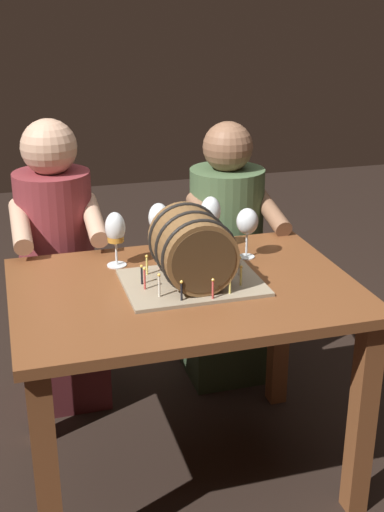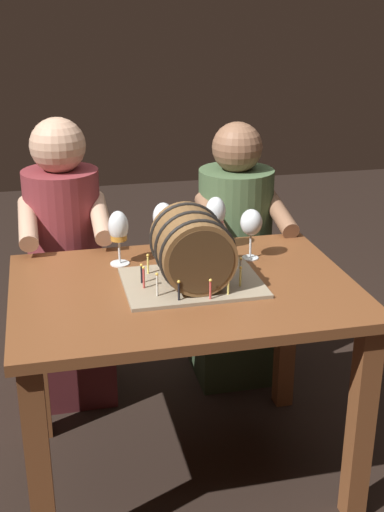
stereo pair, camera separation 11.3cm
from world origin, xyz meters
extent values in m
plane|color=black|center=(0.00, 0.00, 0.00)|extent=(8.00, 8.00, 0.00)
cube|color=brown|center=(0.00, 0.00, 0.74)|extent=(1.13, 0.81, 0.03)
cube|color=brown|center=(-0.51, -0.34, 0.36)|extent=(0.07, 0.07, 0.72)
cube|color=brown|center=(0.51, -0.34, 0.36)|extent=(0.07, 0.07, 0.72)
cube|color=brown|center=(-0.51, 0.34, 0.36)|extent=(0.07, 0.07, 0.72)
cube|color=brown|center=(0.51, 0.34, 0.36)|extent=(0.07, 0.07, 0.72)
cube|color=gray|center=(0.03, 0.00, 0.76)|extent=(0.45, 0.33, 0.01)
cylinder|color=brown|center=(0.03, 0.00, 0.88)|extent=(0.24, 0.26, 0.24)
cylinder|color=#46301B|center=(0.03, -0.13, 0.88)|extent=(0.21, 0.00, 0.21)
cylinder|color=#46301B|center=(0.03, 0.13, 0.88)|extent=(0.21, 0.00, 0.21)
torus|color=black|center=(0.03, -0.09, 0.88)|extent=(0.25, 0.01, 0.25)
torus|color=black|center=(0.03, 0.00, 0.88)|extent=(0.25, 0.01, 0.25)
torus|color=black|center=(0.03, 0.09, 0.88)|extent=(0.25, 0.01, 0.25)
cylinder|color=silver|center=(0.19, 0.00, 0.79)|extent=(0.01, 0.01, 0.06)
sphere|color=#F9C64C|center=(0.19, 0.00, 0.83)|extent=(0.01, 0.01, 0.01)
cylinder|color=#D64C47|center=(0.18, 0.07, 0.80)|extent=(0.01, 0.01, 0.06)
sphere|color=#F9C64C|center=(0.18, 0.07, 0.83)|extent=(0.01, 0.01, 0.01)
cylinder|color=silver|center=(0.13, 0.12, 0.80)|extent=(0.01, 0.01, 0.07)
sphere|color=#F9C64C|center=(0.13, 0.12, 0.84)|extent=(0.01, 0.01, 0.01)
cylinder|color=#EAD666|center=(0.06, 0.15, 0.80)|extent=(0.01, 0.01, 0.06)
sphere|color=#F9C64C|center=(0.06, 0.15, 0.83)|extent=(0.01, 0.01, 0.01)
cylinder|color=#D64C47|center=(-0.05, 0.14, 0.79)|extent=(0.01, 0.01, 0.06)
sphere|color=#F9C64C|center=(-0.05, 0.14, 0.83)|extent=(0.01, 0.01, 0.01)
cylinder|color=#EAD666|center=(-0.10, 0.10, 0.80)|extent=(0.01, 0.01, 0.06)
sphere|color=#F9C64C|center=(-0.10, 0.10, 0.83)|extent=(0.01, 0.01, 0.01)
cylinder|color=black|center=(-0.14, 0.02, 0.79)|extent=(0.01, 0.01, 0.06)
sphere|color=#F9C64C|center=(-0.14, 0.02, 0.83)|extent=(0.01, 0.01, 0.01)
cylinder|color=#D64C47|center=(-0.14, -0.02, 0.80)|extent=(0.01, 0.01, 0.07)
sphere|color=#F9C64C|center=(-0.14, -0.02, 0.84)|extent=(0.01, 0.01, 0.01)
cylinder|color=silver|center=(-0.10, -0.09, 0.80)|extent=(0.01, 0.01, 0.07)
sphere|color=#F9C64C|center=(-0.10, -0.09, 0.84)|extent=(0.01, 0.01, 0.01)
cylinder|color=black|center=(-0.05, -0.14, 0.79)|extent=(0.01, 0.01, 0.06)
sphere|color=#F9C64C|center=(-0.05, -0.14, 0.83)|extent=(0.01, 0.01, 0.01)
cylinder|color=#D64C47|center=(0.05, -0.15, 0.79)|extent=(0.01, 0.01, 0.06)
sphere|color=#F9C64C|center=(0.05, -0.15, 0.83)|extent=(0.01, 0.01, 0.01)
cylinder|color=#EAD666|center=(0.12, -0.13, 0.80)|extent=(0.01, 0.01, 0.06)
sphere|color=#F9C64C|center=(0.12, -0.13, 0.83)|extent=(0.01, 0.01, 0.01)
cylinder|color=#EAD666|center=(0.17, -0.08, 0.79)|extent=(0.01, 0.01, 0.06)
sphere|color=#F9C64C|center=(0.17, -0.08, 0.83)|extent=(0.01, 0.01, 0.01)
cylinder|color=white|center=(-0.18, 0.23, 0.76)|extent=(0.07, 0.07, 0.00)
cylinder|color=white|center=(-0.18, 0.23, 0.80)|extent=(0.01, 0.01, 0.08)
ellipsoid|color=white|center=(-0.18, 0.23, 0.90)|extent=(0.07, 0.07, 0.11)
cylinder|color=#C6842D|center=(-0.18, 0.23, 0.87)|extent=(0.06, 0.06, 0.05)
cylinder|color=white|center=(-0.01, 0.30, 0.76)|extent=(0.06, 0.06, 0.00)
cylinder|color=white|center=(-0.01, 0.30, 0.80)|extent=(0.01, 0.01, 0.08)
ellipsoid|color=white|center=(-0.01, 0.30, 0.89)|extent=(0.08, 0.08, 0.11)
cylinder|color=beige|center=(-0.01, 0.30, 0.86)|extent=(0.06, 0.06, 0.04)
cylinder|color=white|center=(0.19, 0.30, 0.76)|extent=(0.07, 0.07, 0.00)
cylinder|color=white|center=(0.19, 0.30, 0.80)|extent=(0.01, 0.01, 0.09)
ellipsoid|color=white|center=(0.19, 0.30, 0.90)|extent=(0.08, 0.08, 0.11)
cylinder|color=pink|center=(0.19, 0.30, 0.87)|extent=(0.06, 0.06, 0.03)
cylinder|color=white|center=(0.29, 0.18, 0.76)|extent=(0.06, 0.06, 0.00)
cylinder|color=white|center=(0.29, 0.18, 0.80)|extent=(0.01, 0.01, 0.09)
ellipsoid|color=white|center=(0.29, 0.18, 0.89)|extent=(0.08, 0.08, 0.10)
cube|color=#4C1B1E|center=(-0.36, 0.62, 0.23)|extent=(0.34, 0.32, 0.45)
cylinder|color=maroon|center=(-0.36, 0.62, 0.73)|extent=(0.30, 0.30, 0.56)
sphere|color=tan|center=(-0.36, 0.62, 1.11)|extent=(0.22, 0.22, 0.22)
cylinder|color=tan|center=(-0.22, 0.49, 0.85)|extent=(0.07, 0.31, 0.14)
cylinder|color=tan|center=(-0.50, 0.49, 0.85)|extent=(0.07, 0.31, 0.14)
cube|color=#2A3A24|center=(0.36, 0.62, 0.23)|extent=(0.34, 0.32, 0.45)
cylinder|color=#47603D|center=(0.36, 0.62, 0.71)|extent=(0.32, 0.32, 0.52)
sphere|color=brown|center=(0.36, 0.62, 1.06)|extent=(0.21, 0.21, 0.21)
cylinder|color=brown|center=(0.50, 0.49, 0.82)|extent=(0.07, 0.31, 0.14)
cylinder|color=brown|center=(0.22, 0.49, 0.82)|extent=(0.07, 0.31, 0.14)
camera|label=1|loc=(-0.54, -1.96, 1.66)|focal=47.26mm
camera|label=2|loc=(-0.43, -1.99, 1.66)|focal=47.26mm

